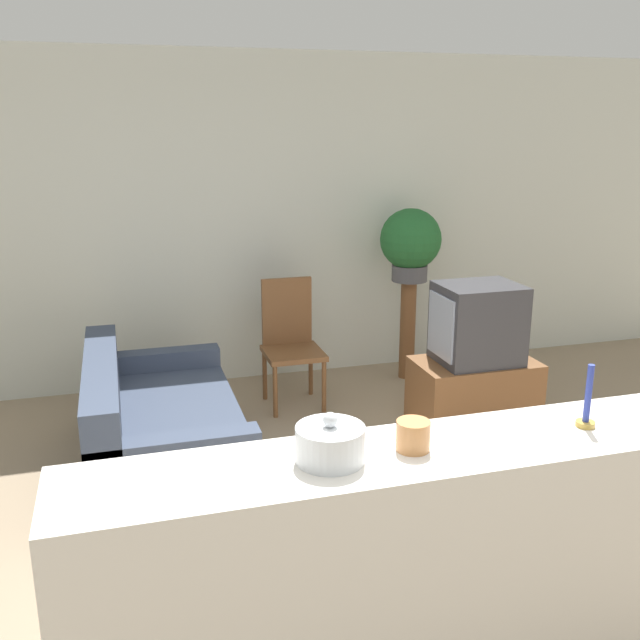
{
  "coord_description": "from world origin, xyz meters",
  "views": [
    {
      "loc": [
        -1.0,
        -2.39,
        2.16
      ],
      "look_at": [
        0.31,
        2.07,
        0.85
      ],
      "focal_mm": 40.0,
      "sensor_mm": 36.0,
      "label": 1
    }
  ],
  "objects_px": {
    "television": "(477,323)",
    "decorative_bowl": "(330,443)",
    "couch": "(158,430)",
    "wooden_chair": "(291,338)",
    "potted_plant": "(411,242)"
  },
  "relations": [
    {
      "from": "couch",
      "to": "television",
      "type": "xyz_separation_m",
      "value": [
        2.2,
        -0.03,
        0.53
      ]
    },
    {
      "from": "couch",
      "to": "wooden_chair",
      "type": "xyz_separation_m",
      "value": [
        1.08,
        0.86,
        0.26
      ]
    },
    {
      "from": "wooden_chair",
      "to": "potted_plant",
      "type": "relative_size",
      "value": 1.61
    },
    {
      "from": "couch",
      "to": "wooden_chair",
      "type": "distance_m",
      "value": 1.41
    },
    {
      "from": "potted_plant",
      "to": "television",
      "type": "bearing_deg",
      "value": -89.01
    },
    {
      "from": "couch",
      "to": "potted_plant",
      "type": "relative_size",
      "value": 2.75
    },
    {
      "from": "wooden_chair",
      "to": "decorative_bowl",
      "type": "height_order",
      "value": "decorative_bowl"
    },
    {
      "from": "television",
      "to": "decorative_bowl",
      "type": "height_order",
      "value": "decorative_bowl"
    },
    {
      "from": "television",
      "to": "couch",
      "type": "bearing_deg",
      "value": 179.33
    },
    {
      "from": "wooden_chair",
      "to": "decorative_bowl",
      "type": "relative_size",
      "value": 4.23
    },
    {
      "from": "couch",
      "to": "decorative_bowl",
      "type": "xyz_separation_m",
      "value": [
        0.46,
        -2.23,
        0.87
      ]
    },
    {
      "from": "television",
      "to": "potted_plant",
      "type": "bearing_deg",
      "value": 90.99
    },
    {
      "from": "television",
      "to": "potted_plant",
      "type": "distance_m",
      "value": 1.22
    },
    {
      "from": "couch",
      "to": "decorative_bowl",
      "type": "relative_size",
      "value": 7.21
    },
    {
      "from": "couch",
      "to": "television",
      "type": "bearing_deg",
      "value": -0.67
    }
  ]
}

